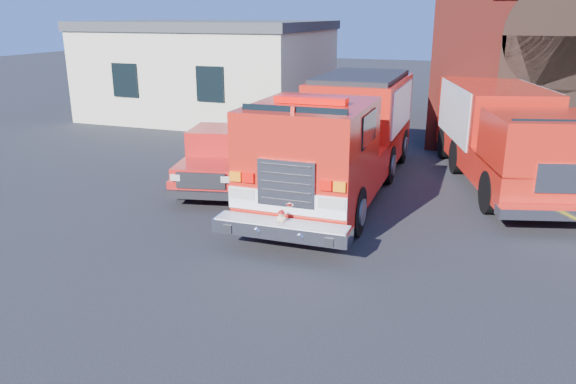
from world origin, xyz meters
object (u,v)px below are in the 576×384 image
(side_building, at_px, (212,68))
(secondary_truck, at_px, (505,133))
(pickup_truck, at_px, (224,156))
(fire_engine, at_px, (342,135))

(side_building, bearing_deg, secondary_truck, -29.31)
(pickup_truck, xyz_separation_m, secondary_truck, (7.49, 2.77, 0.65))
(secondary_truck, bearing_deg, side_building, 150.69)
(fire_engine, height_order, secondary_truck, fire_engine)
(fire_engine, bearing_deg, pickup_truck, -171.55)
(side_building, height_order, pickup_truck, side_building)
(fire_engine, relative_size, secondary_truck, 1.14)
(fire_engine, xyz_separation_m, pickup_truck, (-3.31, -0.49, -0.75))
(fire_engine, height_order, pickup_truck, fire_engine)
(secondary_truck, bearing_deg, pickup_truck, -159.73)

